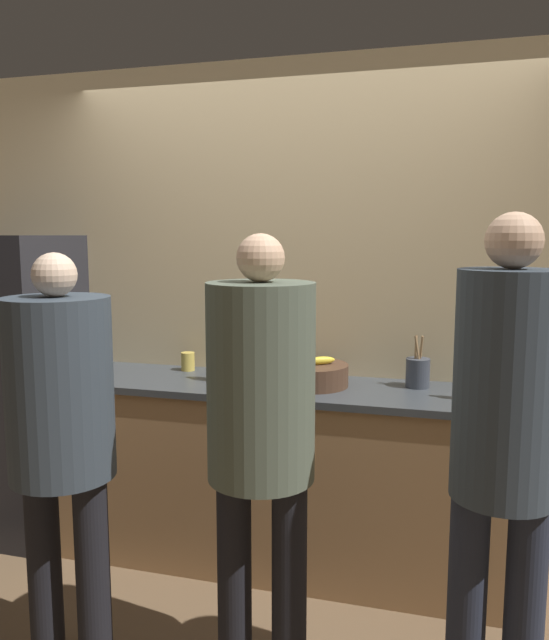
# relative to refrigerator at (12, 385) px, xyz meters

# --- Properties ---
(ground_plane) EXTENTS (14.00, 14.00, 0.00)m
(ground_plane) POSITION_rel_refrigerator_xyz_m (1.60, -0.30, -0.85)
(ground_plane) COLOR brown
(wall_back) EXTENTS (5.20, 0.06, 2.60)m
(wall_back) POSITION_rel_refrigerator_xyz_m (1.60, 0.32, 0.45)
(wall_back) COLOR #D6BC8C
(wall_back) RESTS_ON ground_plane
(counter) EXTENTS (2.35, 0.61, 0.95)m
(counter) POSITION_rel_refrigerator_xyz_m (1.60, 0.04, -0.37)
(counter) COLOR #9E754C
(counter) RESTS_ON ground_plane
(refrigerator) EXTENTS (0.67, 0.63, 1.69)m
(refrigerator) POSITION_rel_refrigerator_xyz_m (0.00, 0.00, 0.00)
(refrigerator) COLOR #232328
(refrigerator) RESTS_ON ground_plane
(person_left) EXTENTS (0.39, 0.39, 1.63)m
(person_left) POSITION_rel_refrigerator_xyz_m (0.98, -0.95, 0.15)
(person_left) COLOR black
(person_left) RESTS_ON ground_plane
(person_center) EXTENTS (0.39, 0.39, 1.70)m
(person_center) POSITION_rel_refrigerator_xyz_m (1.74, -0.85, 0.19)
(person_center) COLOR black
(person_center) RESTS_ON ground_plane
(person_right) EXTENTS (0.33, 0.33, 1.76)m
(person_right) POSITION_rel_refrigerator_xyz_m (2.56, -0.87, 0.20)
(person_right) COLOR #232838
(person_right) RESTS_ON ground_plane
(fruit_bowl) EXTENTS (0.36, 0.36, 0.15)m
(fruit_bowl) POSITION_rel_refrigerator_xyz_m (1.73, 0.04, 0.16)
(fruit_bowl) COLOR #4C3323
(fruit_bowl) RESTS_ON counter
(utensil_crock) EXTENTS (0.12, 0.12, 0.26)m
(utensil_crock) POSITION_rel_refrigerator_xyz_m (2.24, 0.14, 0.18)
(utensil_crock) COLOR #3D424C
(utensil_crock) RESTS_ON counter
(bottle_dark) EXTENTS (0.06, 0.06, 0.24)m
(bottle_dark) POSITION_rel_refrigerator_xyz_m (2.48, -0.04, 0.20)
(bottle_dark) COLOR #333338
(bottle_dark) RESTS_ON counter
(bottle_amber) EXTENTS (0.07, 0.07, 0.22)m
(bottle_amber) POSITION_rel_refrigerator_xyz_m (1.23, 0.01, 0.19)
(bottle_amber) COLOR brown
(bottle_amber) RESTS_ON counter
(cup_yellow) EXTENTS (0.07, 0.07, 0.10)m
(cup_yellow) POSITION_rel_refrigerator_xyz_m (1.00, 0.19, 0.16)
(cup_yellow) COLOR gold
(cup_yellow) RESTS_ON counter
(potted_plant) EXTENTS (0.14, 0.14, 0.25)m
(potted_plant) POSITION_rel_refrigerator_xyz_m (1.34, 0.21, 0.24)
(potted_plant) COLOR #3D3D42
(potted_plant) RESTS_ON counter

